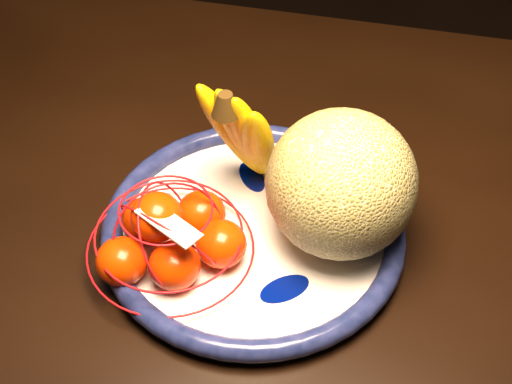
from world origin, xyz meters
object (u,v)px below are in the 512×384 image
(fruit_bowl, at_px, (253,231))
(banana_bunch, at_px, (246,131))
(cantaloupe, at_px, (341,184))
(dining_table, at_px, (67,237))
(mandarin_bag, at_px, (170,237))

(fruit_bowl, xyz_separation_m, banana_bunch, (-0.03, 0.06, 0.09))
(fruit_bowl, height_order, cantaloupe, cantaloupe)
(fruit_bowl, relative_size, cantaloupe, 2.12)
(dining_table, height_order, fruit_bowl, fruit_bowl)
(cantaloupe, bearing_deg, mandarin_bag, -152.12)
(fruit_bowl, xyz_separation_m, cantaloupe, (0.09, 0.03, 0.08))
(banana_bunch, distance_m, mandarin_bag, 0.15)
(banana_bunch, bearing_deg, mandarin_bag, -90.04)
(fruit_bowl, bearing_deg, cantaloupe, 15.79)
(fruit_bowl, distance_m, mandarin_bag, 0.10)
(dining_table, relative_size, cantaloupe, 9.62)
(fruit_bowl, height_order, mandarin_bag, mandarin_bag)
(banana_bunch, xyz_separation_m, mandarin_bag, (-0.05, -0.13, -0.06))
(cantaloupe, bearing_deg, dining_table, -174.02)
(cantaloupe, xyz_separation_m, banana_bunch, (-0.12, 0.04, 0.01))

